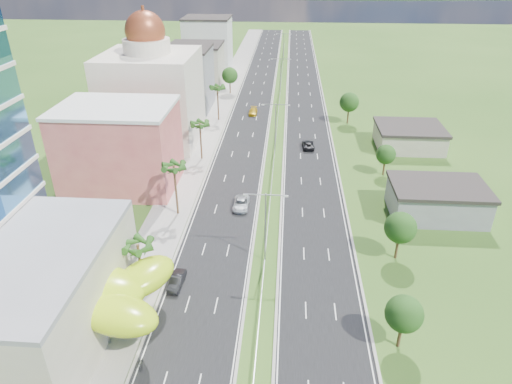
# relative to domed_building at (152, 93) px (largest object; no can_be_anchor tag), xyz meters

# --- Properties ---
(ground) EXTENTS (500.00, 500.00, 0.00)m
(ground) POSITION_rel_domed_building_xyz_m (28.00, -55.00, -11.35)
(ground) COLOR #2D5119
(ground) RESTS_ON ground
(road_left) EXTENTS (11.00, 260.00, 0.04)m
(road_left) POSITION_rel_domed_building_xyz_m (20.50, 35.00, -11.33)
(road_left) COLOR black
(road_left) RESTS_ON ground
(road_right) EXTENTS (11.00, 260.00, 0.04)m
(road_right) POSITION_rel_domed_building_xyz_m (35.50, 35.00, -11.33)
(road_right) COLOR black
(road_right) RESTS_ON ground
(sidewalk_left) EXTENTS (7.00, 260.00, 0.12)m
(sidewalk_left) POSITION_rel_domed_building_xyz_m (11.00, 35.00, -11.29)
(sidewalk_left) COLOR gray
(sidewalk_left) RESTS_ON ground
(median_guardrail) EXTENTS (0.10, 216.06, 0.76)m
(median_guardrail) POSITION_rel_domed_building_xyz_m (28.00, 16.99, -10.74)
(median_guardrail) COLOR gray
(median_guardrail) RESTS_ON ground
(streetlight_median_b) EXTENTS (6.04, 0.25, 11.00)m
(streetlight_median_b) POSITION_rel_domed_building_xyz_m (28.00, -45.00, -4.61)
(streetlight_median_b) COLOR gray
(streetlight_median_b) RESTS_ON ground
(streetlight_median_c) EXTENTS (6.04, 0.25, 11.00)m
(streetlight_median_c) POSITION_rel_domed_building_xyz_m (28.00, -5.00, -4.61)
(streetlight_median_c) COLOR gray
(streetlight_median_c) RESTS_ON ground
(streetlight_median_d) EXTENTS (6.04, 0.25, 11.00)m
(streetlight_median_d) POSITION_rel_domed_building_xyz_m (28.00, 40.00, -4.61)
(streetlight_median_d) COLOR gray
(streetlight_median_d) RESTS_ON ground
(streetlight_median_e) EXTENTS (6.04, 0.25, 11.00)m
(streetlight_median_e) POSITION_rel_domed_building_xyz_m (28.00, 85.00, -4.61)
(streetlight_median_e) COLOR gray
(streetlight_median_e) RESTS_ON ground
(lime_canopy) EXTENTS (18.00, 15.00, 7.40)m
(lime_canopy) POSITION_rel_domed_building_xyz_m (8.00, -59.00, -6.36)
(lime_canopy) COLOR #A6CD14
(lime_canopy) RESTS_ON ground
(pink_shophouse) EXTENTS (20.00, 15.00, 15.00)m
(pink_shophouse) POSITION_rel_domed_building_xyz_m (0.00, -23.00, -3.85)
(pink_shophouse) COLOR #C24F51
(pink_shophouse) RESTS_ON ground
(domed_building) EXTENTS (20.00, 20.00, 28.70)m
(domed_building) POSITION_rel_domed_building_xyz_m (0.00, 0.00, 0.00)
(domed_building) COLOR beige
(domed_building) RESTS_ON ground
(midrise_grey) EXTENTS (16.00, 15.00, 16.00)m
(midrise_grey) POSITION_rel_domed_building_xyz_m (1.00, 25.00, -3.35)
(midrise_grey) COLOR gray
(midrise_grey) RESTS_ON ground
(midrise_beige) EXTENTS (16.00, 15.00, 13.00)m
(midrise_beige) POSITION_rel_domed_building_xyz_m (1.00, 47.00, -4.85)
(midrise_beige) COLOR #A6A088
(midrise_beige) RESTS_ON ground
(midrise_white) EXTENTS (16.00, 15.00, 18.00)m
(midrise_white) POSITION_rel_domed_building_xyz_m (1.00, 70.00, -2.35)
(midrise_white) COLOR silver
(midrise_white) RESTS_ON ground
(shed_near) EXTENTS (15.00, 10.00, 5.00)m
(shed_near) POSITION_rel_domed_building_xyz_m (56.00, -30.00, -8.85)
(shed_near) COLOR gray
(shed_near) RESTS_ON ground
(shed_far) EXTENTS (14.00, 12.00, 4.40)m
(shed_far) POSITION_rel_domed_building_xyz_m (58.00, -0.00, -9.15)
(shed_far) COLOR #A6A088
(shed_far) RESTS_ON ground
(palm_tree_b) EXTENTS (3.60, 3.60, 8.10)m
(palm_tree_b) POSITION_rel_domed_building_xyz_m (12.50, -53.00, -4.29)
(palm_tree_b) COLOR #47301C
(palm_tree_b) RESTS_ON ground
(palm_tree_c) EXTENTS (3.60, 3.60, 9.60)m
(palm_tree_c) POSITION_rel_domed_building_xyz_m (12.50, -33.00, -2.85)
(palm_tree_c) COLOR #47301C
(palm_tree_c) RESTS_ON ground
(palm_tree_d) EXTENTS (3.60, 3.60, 8.60)m
(palm_tree_d) POSITION_rel_domed_building_xyz_m (12.50, -10.00, -3.81)
(palm_tree_d) COLOR #47301C
(palm_tree_d) RESTS_ON ground
(palm_tree_e) EXTENTS (3.60, 3.60, 9.40)m
(palm_tree_e) POSITION_rel_domed_building_xyz_m (12.50, 15.00, -3.05)
(palm_tree_e) COLOR #47301C
(palm_tree_e) RESTS_ON ground
(leafy_tree_lfar) EXTENTS (4.90, 4.90, 8.05)m
(leafy_tree_lfar) POSITION_rel_domed_building_xyz_m (12.50, 40.00, -5.78)
(leafy_tree_lfar) COLOR #47301C
(leafy_tree_lfar) RESTS_ON ground
(leafy_tree_ra) EXTENTS (4.20, 4.20, 6.90)m
(leafy_tree_ra) POSITION_rel_domed_building_xyz_m (44.00, -60.00, -6.58)
(leafy_tree_ra) COLOR #47301C
(leafy_tree_ra) RESTS_ON ground
(leafy_tree_rb) EXTENTS (4.55, 4.55, 7.47)m
(leafy_tree_rb) POSITION_rel_domed_building_xyz_m (47.00, -43.00, -6.18)
(leafy_tree_rb) COLOR #47301C
(leafy_tree_rb) RESTS_ON ground
(leafy_tree_rc) EXTENTS (3.85, 3.85, 6.33)m
(leafy_tree_rc) POSITION_rel_domed_building_xyz_m (50.00, -15.00, -6.98)
(leafy_tree_rc) COLOR #47301C
(leafy_tree_rc) RESTS_ON ground
(leafy_tree_rd) EXTENTS (4.90, 4.90, 8.05)m
(leafy_tree_rd) POSITION_rel_domed_building_xyz_m (46.00, 15.00, -5.78)
(leafy_tree_rd) COLOR #47301C
(leafy_tree_rd) RESTS_ON ground
(car_dark_left) EXTENTS (1.83, 4.67, 1.52)m
(car_dark_left) POSITION_rel_domed_building_xyz_m (16.54, -51.48, -10.56)
(car_dark_left) COLOR black
(car_dark_left) RESTS_ON road_left
(car_silver_mid_left) EXTENTS (2.62, 5.61, 1.55)m
(car_silver_mid_left) POSITION_rel_domed_building_xyz_m (23.03, -30.20, -10.54)
(car_silver_mid_left) COLOR #B1B4B9
(car_silver_mid_left) RESTS_ON road_left
(car_yellow_far_left) EXTENTS (2.20, 5.27, 1.52)m
(car_yellow_far_left) POSITION_rel_domed_building_xyz_m (21.16, 20.40, -10.55)
(car_yellow_far_left) COLOR #BF9716
(car_yellow_far_left) RESTS_ON road_left
(car_dark_far_right) EXTENTS (2.77, 5.61, 1.53)m
(car_dark_far_right) POSITION_rel_domed_building_xyz_m (35.42, -2.26, -10.55)
(car_dark_far_right) COLOR black
(car_dark_far_right) RESTS_ON road_right
(motorcycle) EXTENTS (0.76, 1.77, 1.10)m
(motorcycle) POSITION_rel_domed_building_xyz_m (15.77, -65.04, -10.77)
(motorcycle) COLOR black
(motorcycle) RESTS_ON road_left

